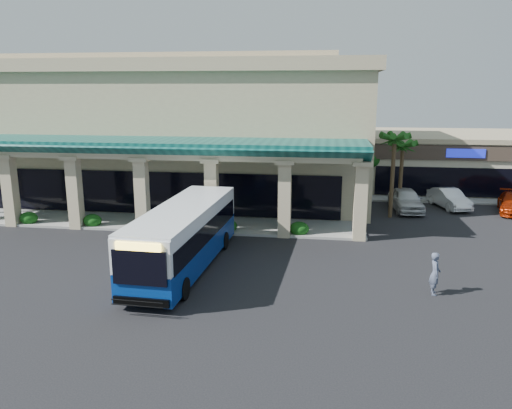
% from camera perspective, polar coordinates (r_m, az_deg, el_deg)
% --- Properties ---
extents(ground, '(110.00, 110.00, 0.00)m').
position_cam_1_polar(ground, '(26.02, -1.09, -6.81)').
color(ground, black).
extents(main_building, '(30.80, 14.80, 11.35)m').
position_cam_1_polar(main_building, '(42.01, -8.50, 8.60)').
color(main_building, tan).
rests_on(main_building, ground).
extents(arcade, '(30.00, 6.20, 5.70)m').
position_cam_1_polar(arcade, '(33.71, -12.77, 2.50)').
color(arcade, '#0B4642').
rests_on(arcade, ground).
extents(strip_mall, '(22.50, 12.50, 4.90)m').
position_cam_1_polar(strip_mall, '(50.56, 24.30, 4.65)').
color(strip_mall, beige).
rests_on(strip_mall, ground).
extents(palm_0, '(2.40, 2.40, 6.60)m').
position_cam_1_polar(palm_0, '(35.87, 15.36, 3.71)').
color(palm_0, '#194D14').
rests_on(palm_0, ground).
extents(palm_1, '(2.40, 2.40, 5.80)m').
position_cam_1_polar(palm_1, '(39.00, 16.26, 3.78)').
color(palm_1, '#194D14').
rests_on(palm_1, ground).
extents(broadleaf_tree, '(2.60, 2.60, 4.81)m').
position_cam_1_polar(broadleaf_tree, '(43.77, 12.75, 4.28)').
color(broadleaf_tree, '#10420F').
rests_on(broadleaf_tree, ground).
extents(transit_bus, '(3.16, 11.53, 3.19)m').
position_cam_1_polar(transit_bus, '(25.23, -8.19, -3.77)').
color(transit_bus, navy).
rests_on(transit_bus, ground).
extents(pedestrian, '(0.49, 0.72, 1.92)m').
position_cam_1_polar(pedestrian, '(23.40, 19.78, -7.43)').
color(pedestrian, '#4C546C').
rests_on(pedestrian, ground).
extents(car_silver, '(2.37, 5.06, 1.67)m').
position_cam_1_polar(car_silver, '(38.62, 16.76, 0.54)').
color(car_silver, silver).
rests_on(car_silver, ground).
extents(car_white, '(2.70, 4.69, 1.46)m').
position_cam_1_polar(car_white, '(40.59, 21.20, 0.64)').
color(car_white, white).
rests_on(car_white, ground).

